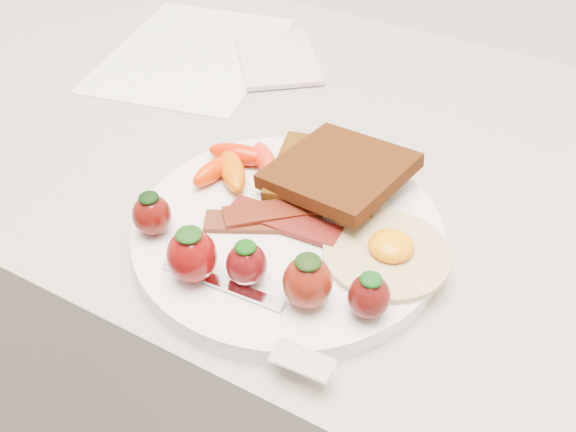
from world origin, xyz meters
The scene contains 11 objects.
counter centered at (0.00, 1.70, 0.45)m, with size 2.00×0.60×0.90m, color gray.
plate centered at (-0.02, 1.55, 0.91)m, with size 0.27×0.27×0.02m, color white.
toast_lower centered at (-0.02, 1.62, 0.93)m, with size 0.10×0.10×0.01m, color #3C2505.
toast_upper centered at (0.00, 1.61, 0.94)m, with size 0.11×0.11×0.01m, color black.
fried_egg centered at (0.07, 1.56, 0.92)m, with size 0.12×0.12×0.02m.
bacon_strips centered at (-0.03, 1.55, 0.92)m, with size 0.12×0.10×0.01m.
baby_carrots centered at (-0.10, 1.59, 0.93)m, with size 0.08×0.09×0.02m.
strawberries centered at (-0.02, 1.48, 0.94)m, with size 0.23×0.07×0.05m.
fork centered at (0.01, 1.45, 0.92)m, with size 0.17×0.05×0.00m.
paper_sheet centered at (-0.30, 1.79, 0.90)m, with size 0.20×0.27×0.00m, color white.
notepad centered at (-0.19, 1.83, 0.91)m, with size 0.09×0.14×0.01m, color beige.
Camera 1 is at (0.18, 1.19, 1.29)m, focal length 40.00 mm.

